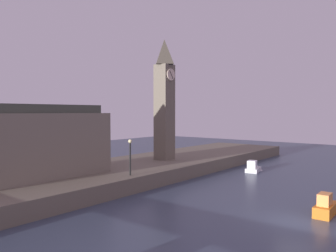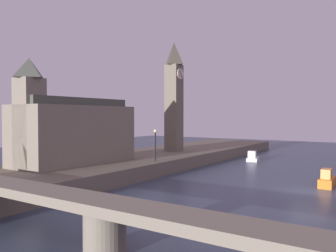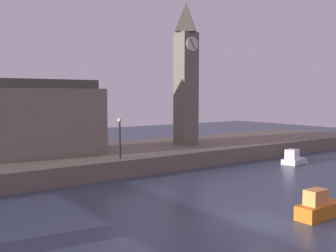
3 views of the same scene
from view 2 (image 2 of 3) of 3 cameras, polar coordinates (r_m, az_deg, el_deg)
ground_plane at (r=31.96m, az=21.47°, el=-9.90°), size 120.00×120.00×0.00m
far_embankment at (r=40.88m, az=-7.28°, el=-6.22°), size 70.00×12.00×1.50m
clock_tower at (r=48.22m, az=0.97°, el=5.12°), size 2.13×2.18×14.99m
parliament_hall at (r=36.63m, az=-15.56°, el=-0.70°), size 12.76×5.28×10.03m
bridge_span at (r=16.86m, az=-10.08°, el=-13.95°), size 2.23×30.33×2.46m
streetlamp at (r=37.26m, az=-2.08°, el=-2.47°), size 0.36×0.36×3.41m
boat_patrol_orange at (r=34.89m, az=24.63°, el=-8.02°), size 3.62×1.18×1.65m
boat_ferry_white at (r=50.76m, az=13.81°, el=-5.05°), size 3.57×1.97×1.50m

